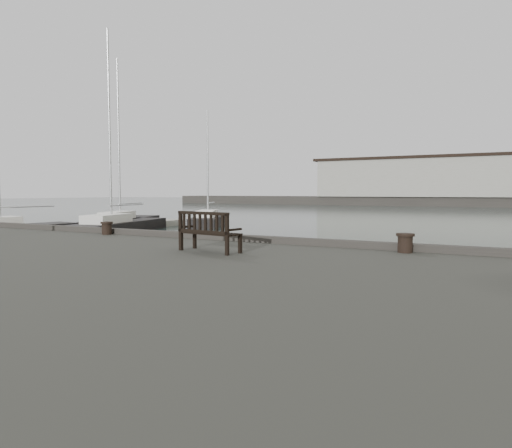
{
  "coord_description": "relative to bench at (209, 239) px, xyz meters",
  "views": [
    {
      "loc": [
        6.38,
        -11.5,
        2.97
      ],
      "look_at": [
        0.45,
        -0.5,
        2.1
      ],
      "focal_mm": 32.0,
      "sensor_mm": 36.0,
      "label": 1
    }
  ],
  "objects": [
    {
      "name": "yacht_a",
      "position": [
        -22.19,
        9.4,
        -1.61
      ],
      "size": [
        3.27,
        9.02,
        12.17
      ],
      "rotation": [
        0.0,
        0.0,
        -0.11
      ],
      "color": "black",
      "rests_on": "ground"
    },
    {
      "name": "breakwater",
      "position": [
        -4.86,
        94.57,
        2.44
      ],
      "size": [
        140.0,
        9.5,
        12.2
      ],
      "color": "#383530",
      "rests_on": "ground"
    },
    {
      "name": "yacht_d",
      "position": [
        -17.02,
        24.99,
        -1.62
      ],
      "size": [
        5.58,
        8.59,
        10.76
      ],
      "rotation": [
        0.0,
        0.0,
        0.43
      ],
      "color": "black",
      "rests_on": "ground"
    },
    {
      "name": "yacht_b",
      "position": [
        -21.69,
        19.21,
        -1.61
      ],
      "size": [
        6.05,
        11.07,
        14.31
      ],
      "rotation": [
        0.0,
        0.0,
        0.36
      ],
      "color": "black",
      "rests_on": "ground"
    },
    {
      "name": "bollard_left",
      "position": [
        -5.52,
        2.07,
        -0.08
      ],
      "size": [
        0.44,
        0.44,
        0.43
      ],
      "primitive_type": "cylinder",
      "rotation": [
        0.0,
        0.0,
        -0.09
      ],
      "color": "black",
      "rests_on": "quay"
    },
    {
      "name": "pontoon",
      "position": [
        -20.3,
        12.57,
        -1.61
      ],
      "size": [
        2.0,
        24.0,
        0.5
      ],
      "primitive_type": "cube",
      "color": "#A29F96",
      "rests_on": "ground"
    },
    {
      "name": "bollard_right",
      "position": [
        4.12,
        2.07,
        -0.07
      ],
      "size": [
        0.52,
        0.52,
        0.45
      ],
      "primitive_type": "cylinder",
      "rotation": [
        0.0,
        0.0,
        -0.24
      ],
      "color": "black",
      "rests_on": "quay"
    },
    {
      "name": "bench",
      "position": [
        0.0,
        0.0,
        0.0
      ],
      "size": [
        1.68,
        0.82,
        0.93
      ],
      "rotation": [
        0.0,
        0.0,
        -0.17
      ],
      "color": "black",
      "rests_on": "quay"
    },
    {
      "name": "ground",
      "position": [
        -0.3,
        2.57,
        -1.86
      ],
      "size": [
        400.0,
        400.0,
        0.0
      ],
      "primitive_type": "plane",
      "color": "black",
      "rests_on": "ground"
    },
    {
      "name": "yacht_c",
      "position": [
        -18.88,
        15.61,
        -1.61
      ],
      "size": [
        5.54,
        11.71,
        15.07
      ],
      "rotation": [
        0.0,
        0.0,
        0.26
      ],
      "color": "black",
      "rests_on": "ground"
    }
  ]
}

